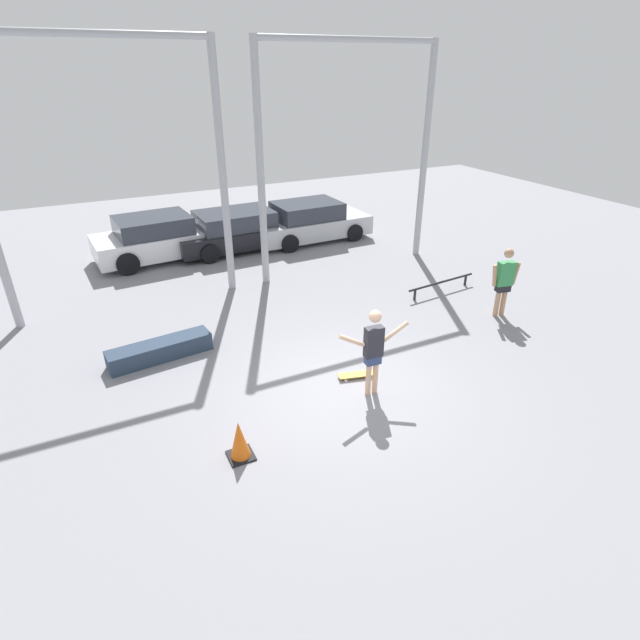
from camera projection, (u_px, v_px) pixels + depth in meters
name	position (u px, v px, depth m)	size (l,w,h in m)	color
ground_plane	(348.00, 389.00, 9.63)	(36.00, 36.00, 0.00)	gray
skateboarder	(373.00, 347.00, 9.07)	(1.41, 0.23, 1.75)	#DBAD89
skateboard	(357.00, 375.00, 9.97)	(0.77, 0.39, 0.08)	gold
grind_box	(160.00, 350.00, 10.57)	(2.15, 0.51, 0.38)	#28384C
grind_rail	(441.00, 284.00, 13.60)	(2.29, 0.28, 0.33)	black
canopy_support_left	(107.00, 155.00, 11.26)	(5.46, 0.20, 6.24)	#A5A8AD
canopy_support_right	(349.00, 139.00, 13.73)	(5.46, 0.20, 6.24)	#A5A8AD
parked_car_white	(159.00, 238.00, 15.81)	(4.14, 2.26, 1.39)	white
parked_car_black	(239.00, 230.00, 16.73)	(4.49, 2.16, 1.28)	black
parked_car_silver	(310.00, 222.00, 17.54)	(4.10, 2.04, 1.35)	#B7BABF
bystander	(504.00, 279.00, 12.03)	(0.74, 0.28, 1.74)	tan
traffic_cone	(239.00, 440.00, 7.84)	(0.40, 0.40, 0.68)	black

